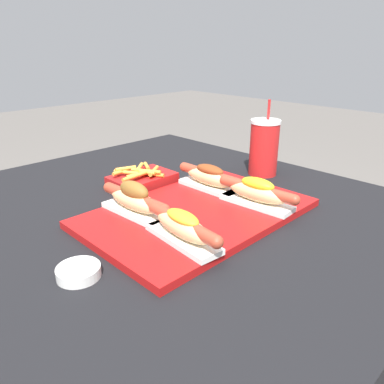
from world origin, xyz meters
TOP-DOWN VIEW (x-y plane):
  - patio_table at (0.00, 0.00)m, footprint 1.11×1.20m
  - serving_tray at (0.03, -0.11)m, footprint 0.54×0.35m
  - hot_dog_0 at (-0.11, -0.19)m, footprint 0.08×0.22m
  - hot_dog_1 at (0.15, -0.19)m, footprint 0.07×0.22m
  - hot_dog_2 at (-0.10, -0.02)m, footprint 0.07×0.22m
  - hot_dog_3 at (0.15, -0.03)m, footprint 0.06×0.22m
  - sauce_bowl at (-0.31, -0.13)m, footprint 0.08×0.08m
  - drink_cup at (0.40, -0.03)m, footprint 0.09×0.09m
  - fries_basket at (0.06, 0.15)m, footprint 0.18×0.13m

SIDE VIEW (x-z plane):
  - patio_table at x=0.00m, z-range 0.00..0.69m
  - serving_tray at x=0.03m, z-range 0.69..0.71m
  - sauce_bowl at x=-0.31m, z-range 0.69..0.71m
  - fries_basket at x=0.06m, z-range 0.68..0.74m
  - hot_dog_0 at x=-0.11m, z-range 0.71..0.77m
  - hot_dog_3 at x=0.15m, z-range 0.71..0.77m
  - hot_dog_1 at x=0.15m, z-range 0.71..0.78m
  - hot_dog_2 at x=-0.10m, z-range 0.70..0.78m
  - drink_cup at x=0.40m, z-range 0.66..0.89m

